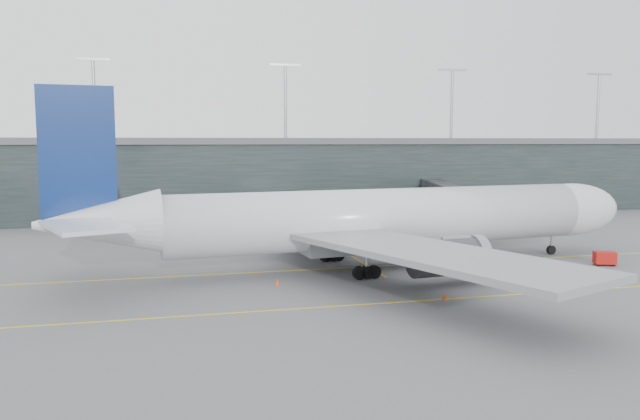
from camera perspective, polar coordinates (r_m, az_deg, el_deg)
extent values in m
plane|color=#555459|center=(75.74, -0.07, -4.80)|extent=(320.00, 320.00, 0.00)
cube|color=yellow|center=(71.94, 0.69, -5.39)|extent=(160.00, 0.25, 0.02)
cube|color=yellow|center=(57.00, 4.78, -8.55)|extent=(160.00, 0.25, 0.02)
cube|color=yellow|center=(96.05, -0.01, -2.42)|extent=(0.25, 60.00, 0.02)
cube|color=black|center=(131.60, -6.10, 2.97)|extent=(240.00, 35.00, 14.00)
cube|color=#4F5254|center=(131.38, -6.14, 6.28)|extent=(240.00, 36.00, 1.20)
cylinder|color=#9E9EA3|center=(121.03, -19.93, 9.45)|extent=(0.60, 0.60, 14.00)
cylinder|color=#9E9EA3|center=(122.53, -3.19, 9.77)|extent=(0.60, 0.60, 14.00)
cylinder|color=#9E9EA3|center=(133.51, 11.94, 9.36)|extent=(0.60, 0.60, 14.00)
cylinder|color=#9E9EA3|center=(151.95, 24.05, 8.57)|extent=(0.60, 0.60, 14.00)
cylinder|color=silver|center=(72.43, 5.81, -0.72)|extent=(50.60, 11.74, 6.76)
ellipsoid|color=silver|center=(87.23, 21.88, 0.05)|extent=(14.81, 8.15, 6.76)
cone|color=silver|center=(65.42, -19.61, -1.13)|extent=(12.59, 7.66, 6.49)
cube|color=gray|center=(72.34, 5.01, -2.81)|extent=(17.91, 7.17, 2.18)
cube|color=black|center=(89.92, 23.89, 0.84)|extent=(2.71, 3.50, 0.87)
cube|color=gray|center=(56.26, 10.18, -3.94)|extent=(20.83, 33.02, 0.60)
cylinder|color=#3D3D42|center=(64.87, 11.47, -4.27)|extent=(7.98, 4.56, 3.82)
cube|color=gray|center=(86.92, -0.93, -0.24)|extent=(15.30, 32.87, 0.60)
cylinder|color=#3D3D42|center=(83.06, 4.09, -1.85)|extent=(7.98, 4.56, 3.82)
cube|color=navy|center=(64.96, -21.28, 4.83)|extent=(7.11, 1.25, 13.09)
cube|color=silver|center=(59.41, -20.67, -1.37)|extent=(9.09, 11.30, 0.38)
cube|color=silver|center=(71.33, -20.51, -0.14)|extent=(7.50, 10.65, 0.38)
cylinder|color=black|center=(86.15, 20.38, -3.44)|extent=(1.24, 0.55, 1.20)
cylinder|color=#9E9EA3|center=(86.02, 20.40, -2.90)|extent=(0.33, 0.33, 2.84)
cylinder|color=black|center=(66.77, 4.30, -5.72)|extent=(1.47, 0.68, 1.42)
cylinder|color=black|center=(76.27, 1.11, -4.18)|extent=(1.47, 0.68, 1.42)
cube|color=#28282D|center=(84.65, 15.68, -0.03)|extent=(4.36, 4.70, 3.14)
cube|color=#28282D|center=(93.52, 14.00, 0.60)|extent=(5.84, 14.83, 2.80)
cube|color=#28282D|center=(107.57, 11.93, 1.38)|extent=(6.11, 14.89, 2.91)
cube|color=#28282D|center=(121.73, 10.34, 1.97)|extent=(6.38, 14.95, 3.03)
cylinder|color=#9E9EA3|center=(94.67, 13.82, -1.44)|extent=(0.56, 0.56, 4.26)
cube|color=#3D3D42|center=(94.91, 13.79, -2.48)|extent=(2.55, 2.12, 0.78)
cylinder|color=#28282D|center=(120.45, 6.40, 1.99)|extent=(4.48, 4.48, 3.36)
cylinder|color=#28282D|center=(120.77, 6.38, 0.30)|extent=(2.02, 2.02, 4.03)
cube|color=#AC110C|center=(81.08, 24.59, -3.99)|extent=(2.73, 2.22, 1.40)
cylinder|color=black|center=(80.43, 24.10, -4.55)|extent=(0.46, 0.30, 0.43)
cylinder|color=black|center=(80.98, 25.26, -4.53)|extent=(0.46, 0.30, 0.43)
cylinder|color=black|center=(81.44, 23.87, -4.41)|extent=(0.46, 0.30, 0.43)
cylinder|color=black|center=(81.98, 25.02, -4.39)|extent=(0.46, 0.30, 0.43)
cube|color=#3D3D42|center=(84.13, -4.32, -3.59)|extent=(2.39, 1.99, 0.22)
cube|color=#B0B5BD|center=(83.96, -4.32, -2.91)|extent=(1.93, 1.83, 1.67)
cube|color=#273899|center=(83.83, -4.33, -2.33)|extent=(1.99, 1.90, 0.09)
cube|color=#3D3D42|center=(85.40, -2.39, -3.44)|extent=(1.94, 1.61, 0.18)
cube|color=silver|center=(85.27, -2.39, -2.91)|extent=(1.57, 1.49, 1.36)
cube|color=#273899|center=(85.16, -2.40, -2.44)|extent=(1.62, 1.54, 0.07)
cube|color=#3D3D42|center=(85.91, -2.10, -3.37)|extent=(2.13, 1.72, 0.21)
cube|color=#B2B9BF|center=(85.76, -2.10, -2.75)|extent=(1.71, 1.60, 1.57)
cube|color=#273899|center=(85.63, -2.11, -2.21)|extent=(1.76, 1.66, 0.08)
cone|color=orange|center=(85.64, 25.45, -3.91)|extent=(0.39, 0.39, 0.63)
cone|color=#D6420B|center=(59.24, 11.31, -7.74)|extent=(0.44, 0.44, 0.70)
cone|color=#D2630B|center=(86.92, 3.54, -3.12)|extent=(0.47, 0.47, 0.75)
cone|color=#FD4F0E|center=(64.15, -3.92, -6.55)|extent=(0.43, 0.43, 0.69)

